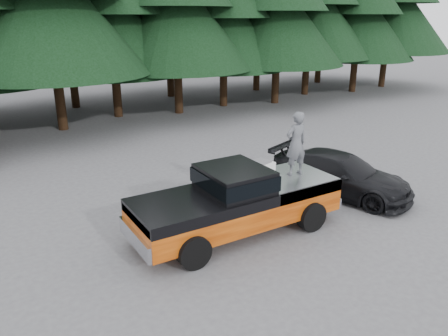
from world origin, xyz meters
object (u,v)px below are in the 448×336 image
pickup_truck (237,210)px  air_compressor (260,171)px  parked_car (340,174)px  man_on_bed (296,144)px

pickup_truck → air_compressor: size_ratio=8.68×
air_compressor → parked_car: air_compressor is taller
pickup_truck → air_compressor: bearing=13.4°
air_compressor → man_on_bed: man_on_bed is taller
pickup_truck → man_on_bed: (2.01, 0.02, 1.59)m
pickup_truck → man_on_bed: bearing=0.7°
man_on_bed → pickup_truck: bearing=4.3°
pickup_truck → parked_car: size_ratio=1.26×
man_on_bed → air_compressor: bearing=-6.2°
air_compressor → pickup_truck: bearing=179.4°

